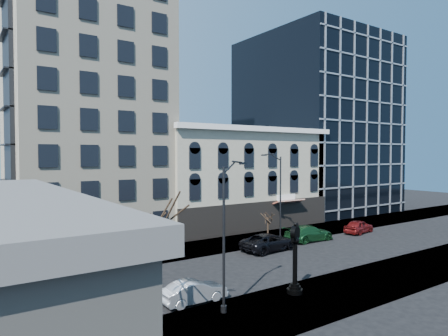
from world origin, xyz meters
TOP-DOWN VIEW (x-y plane):
  - ground at (0.00, 0.00)m, footprint 160.00×160.00m
  - sidewalk_far at (0.00, 8.00)m, footprint 160.00×6.00m
  - sidewalk_near at (0.00, -8.00)m, footprint 160.00×6.00m
  - cream_tower at (-6.11, 18.88)m, footprint 15.90×15.40m
  - victorian_row at (12.00, 15.89)m, footprint 22.60×11.19m
  - glass_office at (32.00, 20.91)m, footprint 20.00×20.15m
  - street_clock at (0.31, -6.70)m, footprint 1.05×1.05m
  - street_lamp_near at (-4.70, -6.49)m, footprint 2.23×0.94m
  - street_lamp_far at (9.97, 6.20)m, footprint 2.36×0.95m
  - bare_tree_near at (-9.59, -6.90)m, footprint 4.60×4.60m
  - bare_tree_far at (9.47, 6.67)m, footprint 2.26×2.26m
  - car_near_a at (-14.21, -4.26)m, footprint 4.51×3.16m
  - car_near_b at (-5.83, -4.14)m, footprint 4.26×1.49m
  - car_far_a at (6.84, 3.43)m, footprint 6.12×3.18m
  - car_far_b at (13.08, 4.23)m, footprint 5.83×2.48m
  - car_far_c at (21.05, 3.95)m, footprint 4.82×2.63m

SIDE VIEW (x-z plane):
  - ground at x=0.00m, z-range 0.00..0.00m
  - sidewalk_far at x=0.00m, z-range 0.00..0.12m
  - sidewalk_near at x=0.00m, z-range 0.00..0.12m
  - car_near_b at x=-5.83m, z-range 0.00..1.40m
  - car_near_a at x=-14.21m, z-range 0.00..1.43m
  - car_far_c at x=21.05m, z-range 0.00..1.55m
  - car_far_a at x=6.84m, z-range 0.00..1.65m
  - car_far_b at x=13.08m, z-range 0.00..1.68m
  - street_clock at x=0.31m, z-range -0.10..4.54m
  - bare_tree_far at x=9.47m, z-range 1.10..4.99m
  - victorian_row at x=12.00m, z-range -0.25..12.25m
  - bare_tree_near at x=-9.59m, z-range 2.14..10.04m
  - street_lamp_near at x=-4.70m, z-range 2.39..11.29m
  - street_lamp_far at x=9.97m, z-range 2.51..11.88m
  - glass_office at x=32.00m, z-range 0.00..28.00m
  - cream_tower at x=-6.11m, z-range -1.93..40.57m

